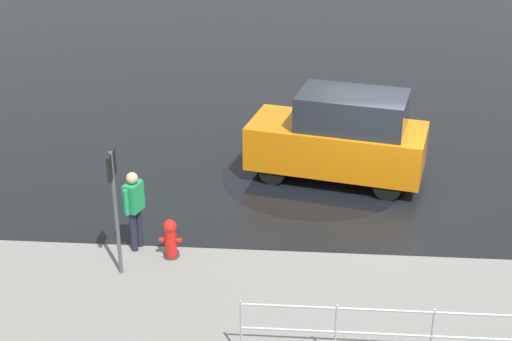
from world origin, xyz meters
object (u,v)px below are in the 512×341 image
moving_hatchback (341,137)px  sign_post (114,196)px  fire_hydrant (171,239)px  pedestrian (134,205)px

moving_hatchback → sign_post: bearing=46.9°
sign_post → fire_hydrant: bearing=-142.7°
fire_hydrant → pedestrian: (0.69, -0.25, 0.56)m
moving_hatchback → fire_hydrant: bearing=48.9°
sign_post → moving_hatchback: bearing=-133.1°
fire_hydrant → pedestrian: 0.92m
moving_hatchback → sign_post: sign_post is taller
pedestrian → sign_post: sign_post is taller
moving_hatchback → sign_post: (4.01, 4.28, 0.55)m
moving_hatchback → fire_hydrant: size_ratio=5.21×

